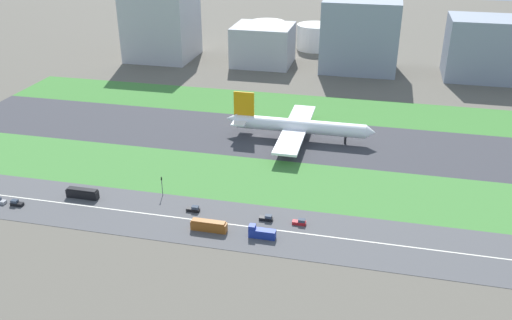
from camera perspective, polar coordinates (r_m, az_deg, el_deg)
ground_plane at (r=241.55m, az=0.24°, el=2.55°), size 800.00×800.00×0.00m
runway at (r=241.53m, az=0.24°, el=2.57°), size 280.00×46.00×0.10m
grass_median_north at (r=278.87m, az=2.12°, el=5.80°), size 280.00×36.00×0.10m
grass_median_south at (r=205.58m, az=-2.30°, el=-1.82°), size 280.00×36.00×0.10m
highway at (r=179.03m, az=-5.00°, el=-6.44°), size 280.00×28.00×0.10m
highway_centerline at (r=179.00m, az=-5.00°, el=-6.42°), size 266.00×0.50×0.01m
airliner at (r=236.26m, az=4.25°, el=3.57°), size 65.00×56.00×19.70m
truck_0 at (r=169.83m, az=0.57°, el=-7.64°), size 8.40×2.50×4.00m
bus_0 at (r=200.39m, az=-17.71°, el=-3.34°), size 11.60×2.50×3.50m
car_4 at (r=176.99m, az=4.61°, el=-6.50°), size 4.40×1.80×2.00m
car_2 at (r=184.55m, az=-6.55°, el=-5.13°), size 4.40×1.80×2.00m
bus_1 at (r=173.60m, az=-4.96°, el=-6.87°), size 11.60×2.50×3.50m
car_1 at (r=203.96m, az=-23.79°, el=-4.16°), size 4.40×1.80×2.00m
car_5 at (r=178.55m, az=1.12°, el=-6.10°), size 4.40×1.80×2.00m
traffic_light at (r=194.12m, az=-9.82°, el=-2.56°), size 0.36×0.50×7.20m
terminal_building at (r=365.21m, az=-9.92°, el=14.49°), size 40.66×39.96×52.27m
hangar_building at (r=348.32m, az=0.75°, el=11.96°), size 36.06×32.80×24.31m
office_tower at (r=338.94m, az=10.86°, el=12.68°), size 44.89×32.72×42.18m
cargo_warehouse at (r=345.13m, az=23.45°, el=10.64°), size 50.38×32.66×34.71m
fuel_tank_west at (r=393.36m, az=1.16°, el=13.06°), size 24.93×24.93×17.51m
fuel_tank_centre at (r=387.99m, az=6.24°, el=12.69°), size 25.79×25.79×16.94m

